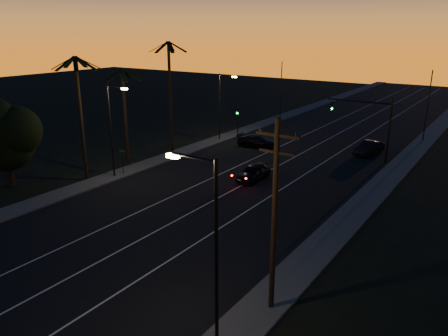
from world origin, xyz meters
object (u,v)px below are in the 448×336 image
Objects in this scene: lead_car at (253,172)px; utility_pole at (275,214)px; signal_mast at (368,116)px; right_car at (369,148)px; cross_car at (257,141)px.

utility_pole is at bearing -56.95° from lead_car.
signal_mast reaches higher than right_car.
utility_pole reaches higher than right_car.
signal_mast is 15.11m from lead_car.
utility_pole is 32.71m from cross_car.
right_car is at bearing 92.79° from signal_mast.
right_car reaches higher than lead_car.
lead_car is 12.12m from cross_car.
signal_mast is 1.46× the size of right_car.
right_car is (-4.56, 32.03, -4.54)m from utility_pole.
utility_pole is at bearing -58.68° from cross_car.
utility_pole is 1.41× the size of signal_mast.
right_car is at bearing 19.57° from cross_car.
cross_car is at bearing 118.43° from lead_car.
right_car is 13.02m from cross_car.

